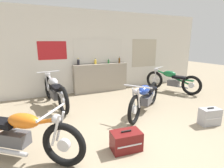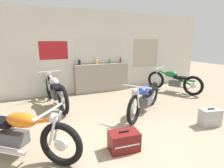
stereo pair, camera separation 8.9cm
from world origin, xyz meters
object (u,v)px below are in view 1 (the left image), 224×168
object	(u,v)px
bottle_center	(109,61)
motorcycle_green	(172,80)
motorcycle_orange	(18,134)
hard_case_darkred	(126,141)
hard_case_silver	(210,117)
bottle_left_center	(95,62)
bottle_right_center	(119,60)
motorcycle_blue	(145,97)
bottle_leftmost	(78,62)
motorcycle_silver	(55,91)

from	to	relation	value
bottle_center	motorcycle_green	size ratio (longest dim) A/B	0.09
motorcycle_orange	hard_case_darkred	size ratio (longest dim) A/B	3.42
hard_case_silver	motorcycle_orange	bearing A→B (deg)	173.59
motorcycle_orange	bottle_left_center	bearing A→B (deg)	53.25
bottle_right_center	motorcycle_blue	distance (m)	2.39
bottle_leftmost	hard_case_darkred	xyz separation A→B (m)	(-0.10, -3.50, -0.94)
bottle_center	hard_case_silver	distance (m)	3.65
motorcycle_green	motorcycle_orange	bearing A→B (deg)	-157.63
bottle_leftmost	bottle_left_center	size ratio (longest dim) A/B	1.15
motorcycle_silver	bottle_leftmost	bearing A→B (deg)	44.15
motorcycle_green	bottle_center	bearing A→B (deg)	152.50
bottle_leftmost	motorcycle_orange	world-z (taller)	bottle_leftmost
bottle_left_center	hard_case_silver	distance (m)	3.83
bottle_left_center	motorcycle_silver	distance (m)	1.86
bottle_left_center	motorcycle_green	xyz separation A→B (m)	(2.50, -1.08, -0.68)
bottle_right_center	motorcycle_orange	xyz separation A→B (m)	(-3.17, -2.98, -0.69)
bottle_left_center	hard_case_silver	bearing A→B (deg)	-68.30
motorcycle_green	hard_case_silver	distance (m)	2.64
motorcycle_silver	motorcycle_orange	bearing A→B (deg)	-109.80
bottle_center	motorcycle_silver	bearing A→B (deg)	-156.62
bottle_center	motorcycle_green	bearing A→B (deg)	-27.50
motorcycle_blue	motorcycle_green	xyz separation A→B (m)	(2.01, 1.24, -0.00)
bottle_left_center	bottle_right_center	world-z (taller)	bottle_right_center
hard_case_darkred	bottle_left_center	bearing A→B (deg)	78.73
hard_case_darkred	hard_case_silver	bearing A→B (deg)	1.75
bottle_left_center	motorcycle_silver	size ratio (longest dim) A/B	0.09
bottle_leftmost	motorcycle_orange	bearing A→B (deg)	-118.91
motorcycle_blue	motorcycle_silver	size ratio (longest dim) A/B	0.78
motorcycle_blue	motorcycle_silver	bearing A→B (deg)	144.33
bottle_left_center	hard_case_silver	world-z (taller)	bottle_left_center
motorcycle_orange	hard_case_darkred	distance (m)	1.66
bottle_leftmost	hard_case_silver	distance (m)	4.07
hard_case_darkred	motorcycle_blue	bearing A→B (deg)	45.11
bottle_leftmost	motorcycle_blue	xyz separation A→B (m)	(1.10, -2.30, -0.69)
motorcycle_orange	bottle_center	bearing A→B (deg)	47.54
hard_case_darkred	motorcycle_silver	bearing A→B (deg)	106.81
bottle_right_center	motorcycle_silver	xyz separation A→B (m)	(-2.39, -0.82, -0.67)
hard_case_darkred	hard_case_silver	distance (m)	2.08
bottle_leftmost	motorcycle_green	size ratio (longest dim) A/B	0.12
bottle_center	motorcycle_orange	bearing A→B (deg)	-132.46
motorcycle_blue	hard_case_silver	world-z (taller)	motorcycle_blue
bottle_center	hard_case_darkred	size ratio (longest dim) A/B	0.33
bottle_center	bottle_right_center	distance (m)	0.41
motorcycle_silver	hard_case_darkred	distance (m)	2.76
bottle_left_center	motorcycle_blue	bearing A→B (deg)	-77.91
bottle_center	motorcycle_silver	size ratio (longest dim) A/B	0.08
bottle_leftmost	bottle_center	distance (m)	1.09
bottle_left_center	motorcycle_blue	size ratio (longest dim) A/B	0.12
hard_case_darkred	motorcycle_orange	bearing A→B (deg)	163.24
hard_case_darkred	bottle_right_center	bearing A→B (deg)	65.16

